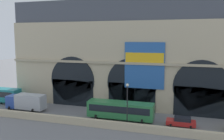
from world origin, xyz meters
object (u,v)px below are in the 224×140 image
Objects in this scene: bus_center at (120,110)px; street_lamp_quayside at (127,100)px; car_mideast at (181,122)px; box_truck_west at (26,102)px.

street_lamp_quayside is at bearing -58.79° from bus_center.
bus_center is 9.79m from car_mideast.
street_lamp_quayside reaches higher than box_truck_west.
bus_center is at bearing 179.73° from car_mideast.
bus_center is 4.54m from street_lamp_quayside.
box_truck_west is 0.68× the size of bus_center.
street_lamp_quayside is (1.92, -3.17, 2.63)m from bus_center.
street_lamp_quayside reaches higher than bus_center.
bus_center is 1.59× the size of street_lamp_quayside.
box_truck_west is at bearing 179.64° from bus_center.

